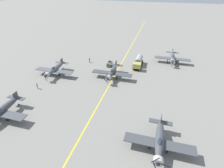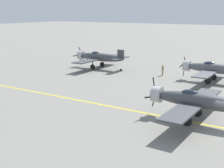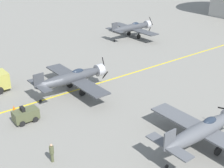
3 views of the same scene
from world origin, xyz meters
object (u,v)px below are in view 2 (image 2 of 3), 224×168
object	(u,v)px
airplane_mid_right	(214,69)
airplane_far_right	(99,57)
airplane_mid_center	(197,101)
ground_crew_walking	(163,70)

from	to	relation	value
airplane_mid_right	airplane_far_right	bearing A→B (deg)	97.12
airplane_mid_center	ground_crew_walking	world-z (taller)	airplane_mid_center
airplane_mid_center	ground_crew_walking	xyz separation A→B (m)	(17.99, 11.23, -1.06)
airplane_far_right	airplane_mid_center	distance (m)	29.30
airplane_mid_right	airplane_far_right	distance (m)	20.28
airplane_mid_right	airplane_far_right	size ratio (longest dim) A/B	1.00
airplane_mid_right	airplane_mid_center	xyz separation A→B (m)	(-17.40, -3.07, 0.00)
airplane_mid_right	ground_crew_walking	distance (m)	8.25
airplane_mid_right	ground_crew_walking	bearing A→B (deg)	93.81
ground_crew_walking	airplane_far_right	bearing A→B (deg)	91.41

